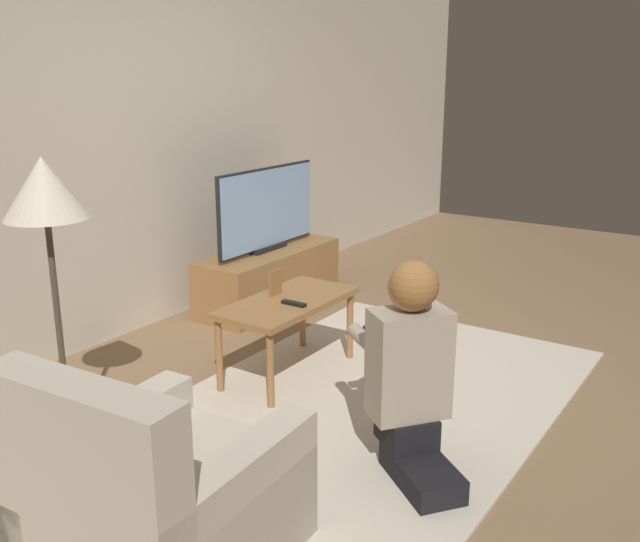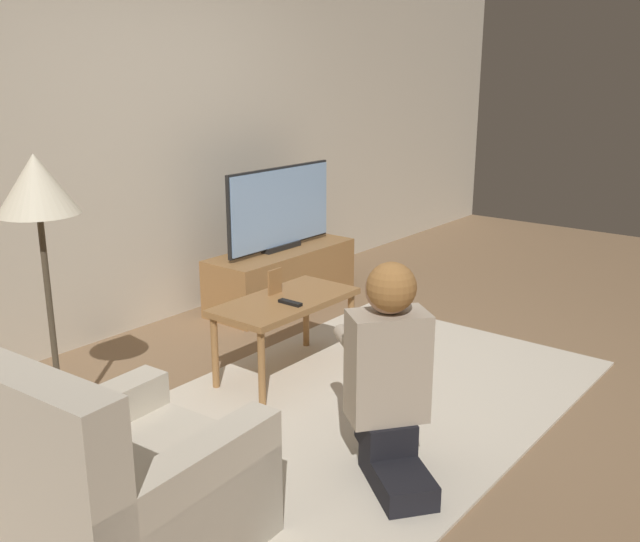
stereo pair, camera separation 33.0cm
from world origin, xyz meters
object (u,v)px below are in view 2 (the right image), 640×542
Objects in this scene: tv at (280,208)px; floor_lamp at (38,203)px; coffee_table at (286,308)px; person_kneeling at (389,368)px; armchair at (120,498)px.

floor_lamp is (-2.21, -0.49, 0.42)m from tv.
person_kneeling reaches higher than coffee_table.
person_kneeling reaches higher than armchair.
armchair is (-2.62, -1.54, -0.47)m from tv.
armchair is at bearing -111.36° from floor_lamp.
tv reaches higher than coffee_table.
person_kneeling is (-0.52, -1.05, 0.09)m from coffee_table.
armchair reaches higher than coffee_table.
floor_lamp is at bearing -24.76° from armchair.
floor_lamp is 1.44m from armchair.
tv is 2.30m from floor_lamp.
tv is 1.12× the size of person_kneeling.
floor_lamp reaches higher than tv.
floor_lamp reaches higher than armchair.
tv reaches higher than person_kneeling.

